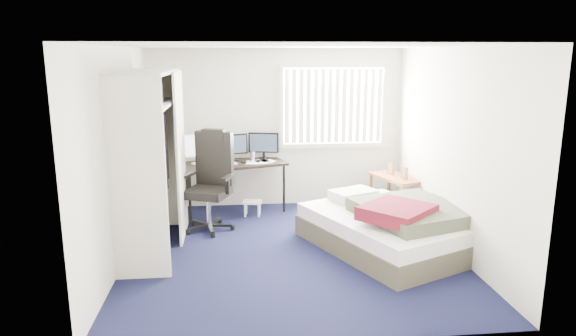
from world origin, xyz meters
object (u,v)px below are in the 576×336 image
(nightstand, at_px, (396,181))
(bed, at_px, (392,226))
(desk, at_px, (232,161))
(office_chair, at_px, (211,191))

(nightstand, relative_size, bed, 0.39)
(desk, distance_m, nightstand, 2.52)
(desk, distance_m, bed, 2.72)
(office_chair, distance_m, bed, 2.52)
(desk, bearing_deg, nightstand, -9.48)
(office_chair, xyz_separation_m, nightstand, (2.77, 0.34, -0.00))
(desk, relative_size, nightstand, 1.79)
(office_chair, distance_m, nightstand, 2.79)
(desk, relative_size, bed, 0.69)
(desk, height_order, office_chair, office_chair)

